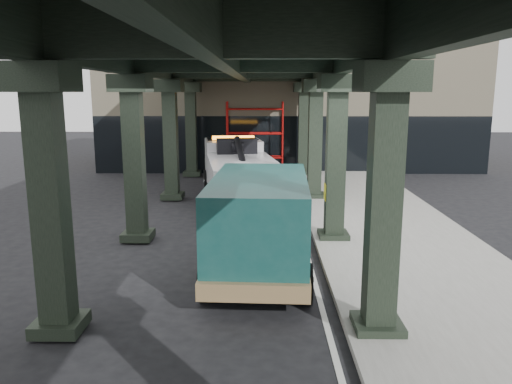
{
  "coord_description": "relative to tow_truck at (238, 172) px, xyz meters",
  "views": [
    {
      "loc": [
        0.44,
        -12.72,
        4.5
      ],
      "look_at": [
        0.25,
        1.23,
        1.7
      ],
      "focal_mm": 35.0,
      "sensor_mm": 36.0,
      "label": 1
    }
  ],
  "objects": [
    {
      "name": "ground",
      "position": [
        0.57,
        -7.05,
        -1.36
      ],
      "size": [
        90.0,
        90.0,
        0.0
      ],
      "primitive_type": "plane",
      "color": "black",
      "rests_on": "ground"
    },
    {
      "name": "sidewalk",
      "position": [
        5.07,
        -5.05,
        -1.28
      ],
      "size": [
        5.0,
        40.0,
        0.15
      ],
      "primitive_type": "cube",
      "color": "gray",
      "rests_on": "ground"
    },
    {
      "name": "lane_stripe",
      "position": [
        2.27,
        -5.05,
        -1.35
      ],
      "size": [
        0.12,
        38.0,
        0.01
      ],
      "primitive_type": "cube",
      "color": "silver",
      "rests_on": "ground"
    },
    {
      "name": "viaduct",
      "position": [
        0.17,
        -5.05,
        4.1
      ],
      "size": [
        7.4,
        32.0,
        6.4
      ],
      "color": "black",
      "rests_on": "ground"
    },
    {
      "name": "building",
      "position": [
        2.57,
        12.95,
        2.64
      ],
      "size": [
        22.0,
        10.0,
        8.0
      ],
      "primitive_type": "cube",
      "color": "#C6B793",
      "rests_on": "ground"
    },
    {
      "name": "scaffolding",
      "position": [
        0.57,
        7.6,
        0.75
      ],
      "size": [
        3.08,
        0.88,
        4.0
      ],
      "color": "red",
      "rests_on": "ground"
    },
    {
      "name": "tow_truck",
      "position": [
        0.0,
        0.0,
        0.0
      ],
      "size": [
        3.54,
        8.72,
        2.78
      ],
      "rotation": [
        0.0,
        0.0,
        0.15
      ],
      "color": "black",
      "rests_on": "ground"
    },
    {
      "name": "towed_van",
      "position": [
        0.95,
        -7.62,
        -0.02
      ],
      "size": [
        2.7,
        6.23,
        2.49
      ],
      "rotation": [
        0.0,
        0.0,
        -0.05
      ],
      "color": "#12423F",
      "rests_on": "ground"
    }
  ]
}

